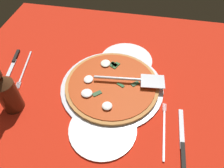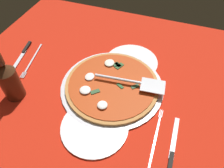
{
  "view_description": "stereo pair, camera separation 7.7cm",
  "coord_description": "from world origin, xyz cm",
  "px_view_note": "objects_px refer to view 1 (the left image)",
  "views": [
    {
      "loc": [
        46.96,
        15.44,
        59.81
      ],
      "look_at": [
        -2.73,
        5.86,
        2.13
      ],
      "focal_mm": 34.31,
      "sensor_mm": 36.0,
      "label": 1
    },
    {
      "loc": [
        44.95,
        22.84,
        59.81
      ],
      "look_at": [
        -2.73,
        5.86,
        2.13
      ],
      "focal_mm": 34.31,
      "sensor_mm": 36.0,
      "label": 2
    }
  ],
  "objects_px": {
    "pizza_server": "(134,80)",
    "place_setting_near": "(19,66)",
    "beer_bottle": "(6,91)",
    "pizza": "(112,85)",
    "dinner_plate_right": "(103,129)",
    "dinner_plate_left": "(126,60)",
    "place_setting_far": "(173,137)"
  },
  "relations": [
    {
      "from": "place_setting_near",
      "to": "beer_bottle",
      "type": "xyz_separation_m",
      "value": [
        0.18,
        0.08,
        0.08
      ]
    },
    {
      "from": "place_setting_far",
      "to": "place_setting_near",
      "type": "bearing_deg",
      "value": 71.07
    },
    {
      "from": "pizza_server",
      "to": "place_setting_near",
      "type": "relative_size",
      "value": 1.24
    },
    {
      "from": "pizza_server",
      "to": "place_setting_far",
      "type": "height_order",
      "value": "pizza_server"
    },
    {
      "from": "pizza_server",
      "to": "place_setting_far",
      "type": "xyz_separation_m",
      "value": [
        0.18,
        0.14,
        -0.04
      ]
    },
    {
      "from": "dinner_plate_left",
      "to": "place_setting_near",
      "type": "distance_m",
      "value": 0.43
    },
    {
      "from": "pizza",
      "to": "dinner_plate_left",
      "type": "bearing_deg",
      "value": 168.35
    },
    {
      "from": "dinner_plate_right",
      "to": "place_setting_near",
      "type": "xyz_separation_m",
      "value": [
        -0.21,
        -0.39,
        -0.0
      ]
    },
    {
      "from": "pizza_server",
      "to": "place_setting_near",
      "type": "height_order",
      "value": "pizza_server"
    },
    {
      "from": "beer_bottle",
      "to": "place_setting_far",
      "type": "bearing_deg",
      "value": 88.62
    },
    {
      "from": "pizza_server",
      "to": "place_setting_far",
      "type": "relative_size",
      "value": 1.17
    },
    {
      "from": "dinner_plate_left",
      "to": "beer_bottle",
      "type": "height_order",
      "value": "beer_bottle"
    },
    {
      "from": "dinner_plate_right",
      "to": "pizza",
      "type": "bearing_deg",
      "value": -178.04
    },
    {
      "from": "place_setting_far",
      "to": "pizza_server",
      "type": "bearing_deg",
      "value": 37.79
    },
    {
      "from": "dinner_plate_left",
      "to": "beer_bottle",
      "type": "xyz_separation_m",
      "value": [
        0.3,
        -0.34,
        0.08
      ]
    },
    {
      "from": "dinner_plate_left",
      "to": "place_setting_far",
      "type": "height_order",
      "value": "place_setting_far"
    },
    {
      "from": "pizza",
      "to": "place_setting_far",
      "type": "relative_size",
      "value": 1.56
    },
    {
      "from": "place_setting_near",
      "to": "pizza",
      "type": "bearing_deg",
      "value": 73.46
    },
    {
      "from": "dinner_plate_right",
      "to": "pizza",
      "type": "xyz_separation_m",
      "value": [
        -0.17,
        -0.01,
        0.01
      ]
    },
    {
      "from": "pizza",
      "to": "place_setting_far",
      "type": "bearing_deg",
      "value": 54.37
    },
    {
      "from": "dinner_plate_right",
      "to": "place_setting_far",
      "type": "bearing_deg",
      "value": 93.98
    },
    {
      "from": "dinner_plate_left",
      "to": "pizza_server",
      "type": "distance_m",
      "value": 0.15
    },
    {
      "from": "dinner_plate_left",
      "to": "beer_bottle",
      "type": "relative_size",
      "value": 0.93
    },
    {
      "from": "dinner_plate_right",
      "to": "beer_bottle",
      "type": "relative_size",
      "value": 0.94
    },
    {
      "from": "pizza",
      "to": "place_setting_near",
      "type": "distance_m",
      "value": 0.39
    },
    {
      "from": "dinner_plate_right",
      "to": "place_setting_near",
      "type": "relative_size",
      "value": 1.04
    },
    {
      "from": "dinner_plate_left",
      "to": "dinner_plate_right",
      "type": "height_order",
      "value": "same"
    },
    {
      "from": "dinner_plate_right",
      "to": "place_setting_far",
      "type": "xyz_separation_m",
      "value": [
        -0.02,
        0.22,
        -0.0
      ]
    },
    {
      "from": "place_setting_far",
      "to": "pizza",
      "type": "bearing_deg",
      "value": 53.39
    },
    {
      "from": "place_setting_near",
      "to": "beer_bottle",
      "type": "relative_size",
      "value": 0.9
    },
    {
      "from": "place_setting_near",
      "to": "beer_bottle",
      "type": "distance_m",
      "value": 0.22
    },
    {
      "from": "pizza",
      "to": "place_setting_near",
      "type": "xyz_separation_m",
      "value": [
        -0.04,
        -0.38,
        -0.01
      ]
    }
  ]
}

